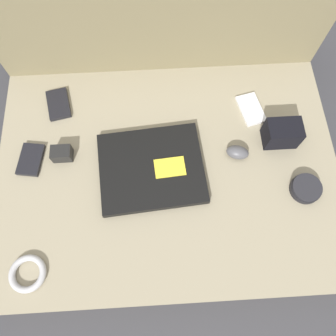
{
  "coord_description": "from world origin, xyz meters",
  "views": [
    {
      "loc": [
        -0.02,
        -0.35,
        1.06
      ],
      "look_at": [
        0.0,
        0.0,
        0.16
      ],
      "focal_mm": 35.0,
      "sensor_mm": 36.0,
      "label": 1
    }
  ],
  "objects_px": {
    "laptop": "(152,168)",
    "charger_brick": "(62,154)",
    "computer_mouse": "(237,152)",
    "speaker_puck": "(306,188)",
    "camera_pouch": "(282,133)",
    "phone_small": "(31,160)",
    "phone_black": "(58,104)",
    "phone_silver": "(251,109)"
  },
  "relations": [
    {
      "from": "laptop",
      "to": "charger_brick",
      "type": "relative_size",
      "value": 5.5
    },
    {
      "from": "laptop",
      "to": "computer_mouse",
      "type": "relative_size",
      "value": 4.22
    },
    {
      "from": "speaker_puck",
      "to": "charger_brick",
      "type": "distance_m",
      "value": 0.73
    },
    {
      "from": "laptop",
      "to": "computer_mouse",
      "type": "bearing_deg",
      "value": 2.76
    },
    {
      "from": "camera_pouch",
      "to": "phone_small",
      "type": "bearing_deg",
      "value": -177.99
    },
    {
      "from": "charger_brick",
      "to": "computer_mouse",
      "type": "bearing_deg",
      "value": -2.8
    },
    {
      "from": "phone_small",
      "to": "camera_pouch",
      "type": "xyz_separation_m",
      "value": [
        0.76,
        0.03,
        0.03
      ]
    },
    {
      "from": "phone_small",
      "to": "phone_black",
      "type": "bearing_deg",
      "value": 78.24
    },
    {
      "from": "computer_mouse",
      "to": "phone_silver",
      "type": "bearing_deg",
      "value": 82.31
    },
    {
      "from": "phone_small",
      "to": "charger_brick",
      "type": "xyz_separation_m",
      "value": [
        0.1,
        0.01,
        0.01
      ]
    },
    {
      "from": "phone_silver",
      "to": "camera_pouch",
      "type": "height_order",
      "value": "camera_pouch"
    },
    {
      "from": "phone_silver",
      "to": "camera_pouch",
      "type": "relative_size",
      "value": 1.2
    },
    {
      "from": "laptop",
      "to": "phone_black",
      "type": "bearing_deg",
      "value": 135.74
    },
    {
      "from": "camera_pouch",
      "to": "laptop",
      "type": "bearing_deg",
      "value": -168.83
    },
    {
      "from": "speaker_puck",
      "to": "charger_brick",
      "type": "xyz_separation_m",
      "value": [
        -0.71,
        0.15,
        0.01
      ]
    },
    {
      "from": "phone_silver",
      "to": "speaker_puck",
      "type": "bearing_deg",
      "value": -80.34
    },
    {
      "from": "phone_black",
      "to": "camera_pouch",
      "type": "bearing_deg",
      "value": -25.12
    },
    {
      "from": "phone_silver",
      "to": "phone_small",
      "type": "height_order",
      "value": "phone_small"
    },
    {
      "from": "phone_black",
      "to": "charger_brick",
      "type": "distance_m",
      "value": 0.19
    },
    {
      "from": "phone_small",
      "to": "charger_brick",
      "type": "distance_m",
      "value": 0.1
    },
    {
      "from": "charger_brick",
      "to": "phone_black",
      "type": "bearing_deg",
      "value": 98.02
    },
    {
      "from": "computer_mouse",
      "to": "charger_brick",
      "type": "distance_m",
      "value": 0.53
    },
    {
      "from": "phone_small",
      "to": "phone_silver",
      "type": "bearing_deg",
      "value": 19.83
    },
    {
      "from": "phone_silver",
      "to": "phone_black",
      "type": "bearing_deg",
      "value": 161.83
    },
    {
      "from": "laptop",
      "to": "speaker_puck",
      "type": "relative_size",
      "value": 3.67
    },
    {
      "from": "phone_small",
      "to": "charger_brick",
      "type": "height_order",
      "value": "charger_brick"
    },
    {
      "from": "phone_silver",
      "to": "camera_pouch",
      "type": "bearing_deg",
      "value": -70.83
    },
    {
      "from": "laptop",
      "to": "phone_small",
      "type": "xyz_separation_m",
      "value": [
        -0.37,
        0.05,
        -0.01
      ]
    },
    {
      "from": "computer_mouse",
      "to": "phone_small",
      "type": "height_order",
      "value": "computer_mouse"
    },
    {
      "from": "speaker_puck",
      "to": "charger_brick",
      "type": "relative_size",
      "value": 1.5
    },
    {
      "from": "speaker_puck",
      "to": "phone_black",
      "type": "xyz_separation_m",
      "value": [
        -0.74,
        0.33,
        -0.01
      ]
    },
    {
      "from": "laptop",
      "to": "charger_brick",
      "type": "xyz_separation_m",
      "value": [
        -0.27,
        0.06,
        0.01
      ]
    },
    {
      "from": "phone_small",
      "to": "computer_mouse",
      "type": "bearing_deg",
      "value": 7.03
    },
    {
      "from": "speaker_puck",
      "to": "camera_pouch",
      "type": "relative_size",
      "value": 0.86
    },
    {
      "from": "computer_mouse",
      "to": "phone_silver",
      "type": "height_order",
      "value": "computer_mouse"
    },
    {
      "from": "computer_mouse",
      "to": "phone_small",
      "type": "bearing_deg",
      "value": -165.82
    },
    {
      "from": "phone_black",
      "to": "camera_pouch",
      "type": "distance_m",
      "value": 0.71
    },
    {
      "from": "speaker_puck",
      "to": "phone_black",
      "type": "distance_m",
      "value": 0.81
    },
    {
      "from": "speaker_puck",
      "to": "camera_pouch",
      "type": "bearing_deg",
      "value": 105.73
    },
    {
      "from": "computer_mouse",
      "to": "speaker_puck",
      "type": "bearing_deg",
      "value": -18.04
    },
    {
      "from": "laptop",
      "to": "speaker_puck",
      "type": "xyz_separation_m",
      "value": [
        0.45,
        -0.09,
        0.0
      ]
    },
    {
      "from": "phone_small",
      "to": "charger_brick",
      "type": "relative_size",
      "value": 1.87
    }
  ]
}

